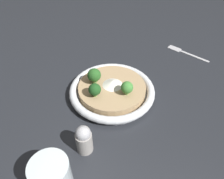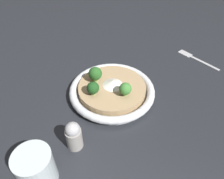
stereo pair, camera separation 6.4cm
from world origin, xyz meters
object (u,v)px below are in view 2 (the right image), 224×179
object	(u,v)px
fork_utensil	(194,58)
pepper_shaker	(74,135)
broccoli_back	(125,89)
broccoli_front_right	(93,88)
drinking_glass	(36,168)
broccoli_front	(95,75)
risotto_bowl	(112,91)

from	to	relation	value
fork_utensil	pepper_shaker	bearing A→B (deg)	91.90
broccoli_back	broccoli_front_right	bearing A→B (deg)	-67.02
drinking_glass	broccoli_back	bearing A→B (deg)	164.36
broccoli_front	broccoli_front_right	xyz separation A→B (m)	(0.05, 0.02, -0.00)
risotto_bowl	fork_utensil	distance (m)	0.36
drinking_glass	fork_utensil	size ratio (longest dim) A/B	0.56
broccoli_back	broccoli_front	bearing A→B (deg)	-98.64
risotto_bowl	broccoli_front_right	size ratio (longest dim) A/B	6.11
risotto_bowl	broccoli_front	xyz separation A→B (m)	(0.00, -0.05, 0.04)
risotto_bowl	broccoli_front_right	distance (m)	0.07
broccoli_back	drinking_glass	size ratio (longest dim) A/B	0.47
drinking_glass	pepper_shaker	size ratio (longest dim) A/B	1.09
broccoli_back	broccoli_front	xyz separation A→B (m)	(-0.02, -0.10, 0.00)
broccoli_front_right	fork_utensil	xyz separation A→B (m)	(-0.36, 0.22, -0.06)
drinking_glass	pepper_shaker	xyz separation A→B (m)	(-0.10, 0.02, -0.00)
broccoli_front	fork_utensil	xyz separation A→B (m)	(-0.31, 0.24, -0.06)
risotto_bowl	pepper_shaker	size ratio (longest dim) A/B	3.13
drinking_glass	fork_utensil	xyz separation A→B (m)	(-0.60, 0.22, -0.04)
broccoli_back	pepper_shaker	bearing A→B (deg)	-17.00
broccoli_back	fork_utensil	world-z (taller)	broccoli_back
broccoli_back	fork_utensil	size ratio (longest dim) A/B	0.26
fork_utensil	pepper_shaker	xyz separation A→B (m)	(0.50, -0.20, 0.04)
broccoli_front_right	pepper_shaker	world-z (taller)	pepper_shaker
risotto_bowl	broccoli_front_right	xyz separation A→B (m)	(0.05, -0.03, 0.04)
drinking_glass	fork_utensil	distance (m)	0.64
fork_utensil	broccoli_back	bearing A→B (deg)	89.61
broccoli_back	broccoli_front_right	size ratio (longest dim) A/B	0.99
broccoli_front	pepper_shaker	world-z (taller)	broccoli_front
risotto_bowl	fork_utensil	bearing A→B (deg)	147.97
risotto_bowl	fork_utensil	world-z (taller)	risotto_bowl
broccoli_back	broccoli_front	size ratio (longest dim) A/B	0.86
broccoli_front	broccoli_front_right	distance (m)	0.05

